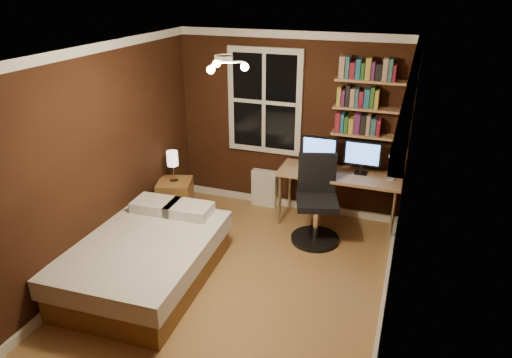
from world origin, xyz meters
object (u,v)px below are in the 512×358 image
(nightstand, at_px, (176,200))
(office_chair, at_px, (316,208))
(desk_lamp, at_px, (392,166))
(radiator, at_px, (264,188))
(monitor_right, at_px, (362,158))
(monitor_left, at_px, (319,152))
(bed, at_px, (146,259))
(desk, at_px, (339,177))
(bedside_lamp, at_px, (173,167))

(nightstand, bearing_deg, office_chair, -15.26)
(nightstand, xyz_separation_m, desk_lamp, (2.81, 0.50, 0.70))
(radiator, xyz_separation_m, monitor_right, (1.38, -0.14, 0.71))
(desk_lamp, height_order, office_chair, desk_lamp)
(monitor_left, bearing_deg, bed, -124.98)
(desk, relative_size, monitor_left, 3.34)
(bed, relative_size, monitor_left, 4.07)
(monitor_left, xyz_separation_m, desk_lamp, (0.96, -0.15, -0.00))
(desk_lamp, relative_size, office_chair, 0.39)
(bed, bearing_deg, nightstand, 103.56)
(monitor_right, bearing_deg, monitor_left, 180.00)
(desk_lamp, distance_m, office_chair, 1.07)
(monitor_left, distance_m, desk_lamp, 0.97)
(bedside_lamp, distance_m, office_chair, 2.00)
(bed, relative_size, radiator, 3.54)
(nightstand, height_order, monitor_right, monitor_right)
(nightstand, relative_size, monitor_left, 1.17)
(desk_lamp, bearing_deg, office_chair, -154.41)
(radiator, height_order, desk, desk)
(bedside_lamp, xyz_separation_m, radiator, (1.04, 0.79, -0.50))
(nightstand, relative_size, monitor_right, 1.17)
(nightstand, xyz_separation_m, radiator, (1.04, 0.79, -0.01))
(nightstand, bearing_deg, bedside_lamp, 0.00)
(bedside_lamp, relative_size, radiator, 0.80)
(bed, height_order, office_chair, office_chair)
(bed, distance_m, desk_lamp, 3.14)
(bedside_lamp, height_order, monitor_left, monitor_left)
(desk, height_order, desk_lamp, desk_lamp)
(nightstand, height_order, bedside_lamp, bedside_lamp)
(bed, distance_m, desk, 2.67)
(nightstand, height_order, radiator, nightstand)
(bedside_lamp, xyz_separation_m, desk, (2.15, 0.57, -0.08))
(bed, distance_m, monitor_left, 2.61)
(bedside_lamp, bearing_deg, nightstand, 0.00)
(nightstand, distance_m, desk_lamp, 2.93)
(monitor_right, bearing_deg, desk, -163.11)
(nightstand, bearing_deg, desk_lamp, -7.98)
(bed, xyz_separation_m, monitor_right, (2.01, 2.06, 0.71))
(bed, height_order, nightstand, bed)
(bed, bearing_deg, desk_lamp, 35.88)
(monitor_right, distance_m, office_chair, 0.90)
(nightstand, bearing_deg, desk, -3.14)
(bedside_lamp, height_order, monitor_right, monitor_right)
(desk, bearing_deg, bedside_lamp, -165.11)
(nightstand, height_order, desk, desk)
(radiator, xyz_separation_m, desk_lamp, (1.77, -0.29, 0.70))
(bedside_lamp, distance_m, radiator, 1.40)
(monitor_right, relative_size, desk_lamp, 1.08)
(radiator, xyz_separation_m, office_chair, (0.93, -0.69, 0.17))
(office_chair, bearing_deg, monitor_right, 34.42)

